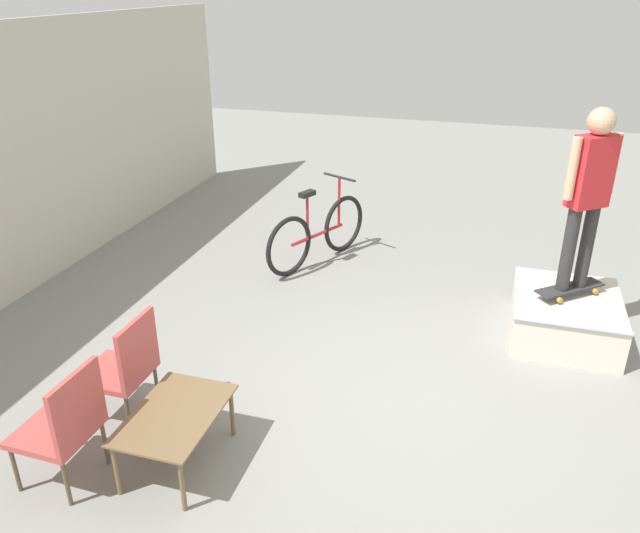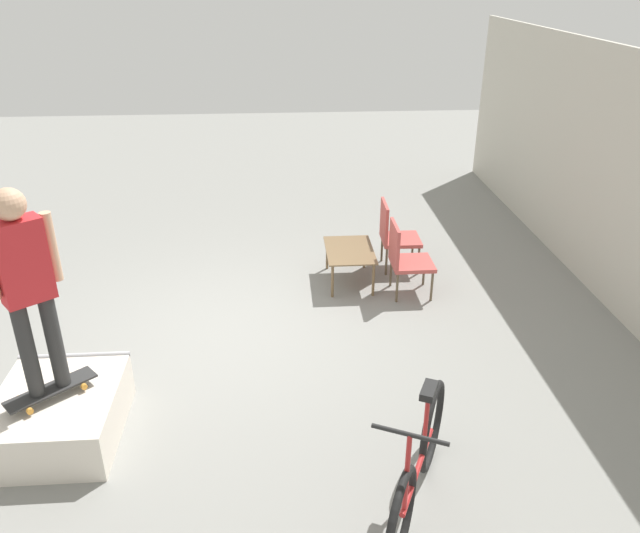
{
  "view_description": "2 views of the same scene",
  "coord_description": "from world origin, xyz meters",
  "px_view_note": "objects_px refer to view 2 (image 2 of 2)",
  "views": [
    {
      "loc": [
        -4.48,
        -0.54,
        3.4
      ],
      "look_at": [
        0.47,
        0.95,
        1.0
      ],
      "focal_mm": 35.0,
      "sensor_mm": 36.0,
      "label": 1
    },
    {
      "loc": [
        6.18,
        0.65,
        3.81
      ],
      "look_at": [
        0.56,
        1.05,
        1.1
      ],
      "focal_mm": 35.0,
      "sensor_mm": 36.0,
      "label": 2
    }
  ],
  "objects_px": {
    "skateboard_on_ramp": "(51,390)",
    "patio_chair_left": "(394,233)",
    "person_skater": "(25,277)",
    "patio_chair_right": "(405,256)",
    "skate_ramp_box": "(59,415)",
    "bicycle": "(418,467)",
    "coffee_table": "(350,253)"
  },
  "relations": [
    {
      "from": "person_skater",
      "to": "coffee_table",
      "type": "bearing_deg",
      "value": -173.52
    },
    {
      "from": "person_skater",
      "to": "patio_chair_right",
      "type": "distance_m",
      "value": 4.49
    },
    {
      "from": "skate_ramp_box",
      "to": "person_skater",
      "type": "distance_m",
      "value": 1.39
    },
    {
      "from": "skateboard_on_ramp",
      "to": "patio_chair_right",
      "type": "distance_m",
      "value": 4.36
    },
    {
      "from": "patio_chair_left",
      "to": "person_skater",
      "type": "bearing_deg",
      "value": 133.77
    },
    {
      "from": "coffee_table",
      "to": "skate_ramp_box",
      "type": "bearing_deg",
      "value": -45.69
    },
    {
      "from": "patio_chair_left",
      "to": "bicycle",
      "type": "xyz_separation_m",
      "value": [
        4.27,
        -0.58,
        -0.12
      ]
    },
    {
      "from": "coffee_table",
      "to": "bicycle",
      "type": "bearing_deg",
      "value": 1.09
    },
    {
      "from": "person_skater",
      "to": "skate_ramp_box",
      "type": "bearing_deg",
      "value": -131.93
    },
    {
      "from": "person_skater",
      "to": "patio_chair_right",
      "type": "bearing_deg",
      "value": 176.82
    },
    {
      "from": "patio_chair_left",
      "to": "skate_ramp_box",
      "type": "bearing_deg",
      "value": 133.43
    },
    {
      "from": "person_skater",
      "to": "patio_chair_left",
      "type": "height_order",
      "value": "person_skater"
    },
    {
      "from": "person_skater",
      "to": "patio_chair_left",
      "type": "relative_size",
      "value": 1.88
    },
    {
      "from": "skateboard_on_ramp",
      "to": "bicycle",
      "type": "xyz_separation_m",
      "value": [
        1.0,
        2.99,
        -0.13
      ]
    },
    {
      "from": "skateboard_on_ramp",
      "to": "coffee_table",
      "type": "height_order",
      "value": "skateboard_on_ramp"
    },
    {
      "from": "person_skater",
      "to": "coffee_table",
      "type": "relative_size",
      "value": 1.93
    },
    {
      "from": "patio_chair_right",
      "to": "bicycle",
      "type": "height_order",
      "value": "bicycle"
    },
    {
      "from": "person_skater",
      "to": "coffee_table",
      "type": "distance_m",
      "value": 4.27
    },
    {
      "from": "skate_ramp_box",
      "to": "person_skater",
      "type": "bearing_deg",
      "value": -3.71
    },
    {
      "from": "skate_ramp_box",
      "to": "patio_chair_right",
      "type": "height_order",
      "value": "patio_chair_right"
    },
    {
      "from": "person_skater",
      "to": "bicycle",
      "type": "relative_size",
      "value": 1.08
    },
    {
      "from": "skate_ramp_box",
      "to": "coffee_table",
      "type": "height_order",
      "value": "skate_ramp_box"
    },
    {
      "from": "skateboard_on_ramp",
      "to": "patio_chair_left",
      "type": "relative_size",
      "value": 0.74
    },
    {
      "from": "coffee_table",
      "to": "bicycle",
      "type": "height_order",
      "value": "bicycle"
    },
    {
      "from": "patio_chair_left",
      "to": "patio_chair_right",
      "type": "bearing_deg",
      "value": -178.72
    },
    {
      "from": "person_skater",
      "to": "patio_chair_right",
      "type": "height_order",
      "value": "person_skater"
    },
    {
      "from": "skate_ramp_box",
      "to": "person_skater",
      "type": "relative_size",
      "value": 0.69
    },
    {
      "from": "skate_ramp_box",
      "to": "patio_chair_left",
      "type": "bearing_deg",
      "value": 132.15
    },
    {
      "from": "person_skater",
      "to": "patio_chair_right",
      "type": "relative_size",
      "value": 1.88
    },
    {
      "from": "skateboard_on_ramp",
      "to": "coffee_table",
      "type": "relative_size",
      "value": 0.76
    },
    {
      "from": "skate_ramp_box",
      "to": "patio_chair_right",
      "type": "distance_m",
      "value": 4.34
    },
    {
      "from": "skate_ramp_box",
      "to": "patio_chair_left",
      "type": "relative_size",
      "value": 1.29
    }
  ]
}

